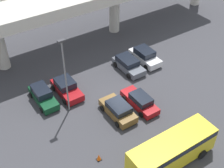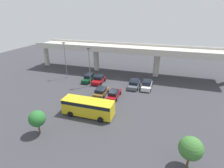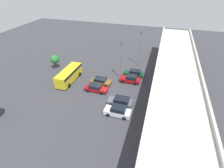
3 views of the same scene
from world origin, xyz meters
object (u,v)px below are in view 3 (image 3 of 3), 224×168
(parked_car_0, at_px, (134,73))
(parked_car_5, at_px, (118,111))
(parked_car_4, at_px, (120,101))
(parked_car_3, at_px, (96,88))
(traffic_cone, at_px, (93,71))
(lamp_post_mid_lot, at_px, (140,47))
(tree_front_left, at_px, (55,59))
(lamp_post_near_aisle, at_px, (121,59))
(shuttle_bus, at_px, (69,74))
(parked_car_2, at_px, (101,81))
(parked_car_1, at_px, (130,79))

(parked_car_0, bearing_deg, parked_car_5, 89.35)
(parked_car_4, bearing_deg, parked_car_3, -25.20)
(parked_car_3, bearing_deg, traffic_cone, 116.09)
(lamp_post_mid_lot, height_order, tree_front_left, lamp_post_mid_lot)
(parked_car_5, distance_m, tree_front_left, 23.15)
(parked_car_0, xyz_separation_m, lamp_post_near_aisle, (1.68, -2.78, 4.19))
(tree_front_left, xyz_separation_m, traffic_cone, (-0.75, 9.85, -2.11))
(parked_car_0, relative_size, tree_front_left, 1.28)
(lamp_post_near_aisle, bearing_deg, parked_car_0, 121.19)
(parked_car_0, xyz_separation_m, shuttle_bus, (6.11, -13.57, 0.85))
(lamp_post_mid_lot, bearing_deg, parked_car_2, -28.97)
(parked_car_2, xyz_separation_m, lamp_post_mid_lot, (-11.42, 6.32, 4.38))
(lamp_post_near_aisle, bearing_deg, parked_car_4, 14.24)
(shuttle_bus, xyz_separation_m, traffic_cone, (-5.21, 3.61, -1.28))
(parked_car_0, bearing_deg, lamp_post_near_aisle, 31.19)
(parked_car_1, height_order, shuttle_bus, shuttle_bus)
(parked_car_4, xyz_separation_m, parked_car_5, (2.74, 0.25, 0.05))
(parked_car_3, bearing_deg, tree_front_left, 153.93)
(parked_car_5, bearing_deg, parked_car_0, -90.65)
(tree_front_left, bearing_deg, parked_car_0, 94.76)
(parked_car_1, bearing_deg, tree_front_left, -3.08)
(parked_car_0, bearing_deg, parked_car_1, 84.33)
(shuttle_bus, relative_size, lamp_post_mid_lot, 0.93)
(parked_car_2, bearing_deg, parked_car_3, -92.95)
(tree_front_left, bearing_deg, parked_car_1, 86.92)
(parked_car_3, xyz_separation_m, parked_car_4, (2.81, 5.97, 0.07))
(parked_car_3, relative_size, traffic_cone, 6.83)
(parked_car_5, bearing_deg, parked_car_1, -89.42)
(parked_car_1, xyz_separation_m, parked_car_4, (8.33, -0.13, -0.02))
(traffic_cone, bearing_deg, tree_front_left, -85.65)
(parked_car_0, xyz_separation_m, parked_car_3, (8.22, -6.37, -0.09))
(parked_car_0, relative_size, parked_car_5, 0.99)
(shuttle_bus, distance_m, traffic_cone, 6.46)
(parked_car_3, height_order, tree_front_left, tree_front_left)
(parked_car_3, bearing_deg, parked_car_1, 42.13)
(parked_car_4, distance_m, traffic_cone, 13.94)
(parked_car_2, relative_size, lamp_post_near_aisle, 0.52)
(parked_car_3, xyz_separation_m, parked_car_5, (5.55, 6.22, 0.13))
(parked_car_2, bearing_deg, lamp_post_near_aisle, 47.99)
(shuttle_bus, xyz_separation_m, tree_front_left, (-4.46, -6.24, 0.83))
(parked_car_1, bearing_deg, parked_car_2, 25.28)
(parked_car_0, height_order, parked_car_2, parked_car_0)
(parked_car_2, xyz_separation_m, traffic_cone, (-4.62, -3.72, -0.41))
(parked_car_2, height_order, lamp_post_mid_lot, lamp_post_mid_lot)
(parked_car_0, relative_size, parked_car_4, 1.01)
(parked_car_2, relative_size, lamp_post_mid_lot, 0.50)
(parked_car_0, height_order, parked_car_3, parked_car_0)
(parked_car_4, height_order, tree_front_left, tree_front_left)
(parked_car_1, bearing_deg, parked_car_3, 42.13)
(parked_car_2, xyz_separation_m, parked_car_4, (5.51, 5.83, 0.01))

